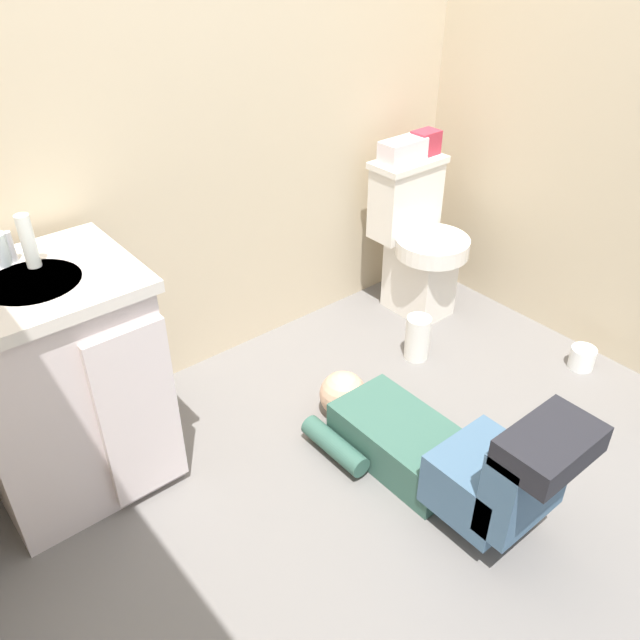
% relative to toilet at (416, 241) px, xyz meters
% --- Properties ---
extents(ground_plane, '(3.07, 2.94, 0.04)m').
position_rel_toilet_xyz_m(ground_plane, '(-0.91, -0.70, -0.39)').
color(ground_plane, slate).
extents(wall_back, '(2.73, 0.08, 2.40)m').
position_rel_toilet_xyz_m(wall_back, '(-0.91, 0.31, 0.83)').
color(wall_back, '#C8B594').
rests_on(wall_back, ground_plane).
extents(toilet, '(0.36, 0.46, 0.75)m').
position_rel_toilet_xyz_m(toilet, '(0.00, 0.00, 0.00)').
color(toilet, silver).
rests_on(toilet, ground_plane).
extents(vanity_cabinet, '(0.60, 0.53, 0.82)m').
position_rel_toilet_xyz_m(vanity_cabinet, '(-1.75, -0.05, 0.05)').
color(vanity_cabinet, silver).
rests_on(vanity_cabinet, ground_plane).
extents(faucet, '(0.02, 0.02, 0.10)m').
position_rel_toilet_xyz_m(faucet, '(-1.75, 0.10, 0.50)').
color(faucet, silver).
rests_on(faucet, vanity_cabinet).
extents(person_plumber, '(0.39, 1.06, 0.52)m').
position_rel_toilet_xyz_m(person_plumber, '(-0.81, -0.90, -0.19)').
color(person_plumber, '#33594C').
rests_on(person_plumber, ground_plane).
extents(tissue_box, '(0.22, 0.11, 0.10)m').
position_rel_toilet_xyz_m(tissue_box, '(-0.05, 0.09, 0.43)').
color(tissue_box, silver).
rests_on(tissue_box, toilet).
extents(toiletry_bag, '(0.12, 0.09, 0.11)m').
position_rel_toilet_xyz_m(toiletry_bag, '(0.10, 0.09, 0.44)').
color(toiletry_bag, '#B22D3F').
rests_on(toiletry_bag, toilet).
extents(bottle_white, '(0.04, 0.04, 0.17)m').
position_rel_toilet_xyz_m(bottle_white, '(-1.72, 0.03, 0.54)').
color(bottle_white, white).
rests_on(bottle_white, vanity_cabinet).
extents(paper_towel_roll, '(0.11, 0.11, 0.21)m').
position_rel_toilet_xyz_m(paper_towel_roll, '(-0.30, -0.32, -0.26)').
color(paper_towel_roll, white).
rests_on(paper_towel_roll, ground_plane).
extents(toilet_paper_roll, '(0.11, 0.11, 0.10)m').
position_rel_toilet_xyz_m(toilet_paper_roll, '(0.21, -0.84, -0.32)').
color(toilet_paper_roll, white).
rests_on(toilet_paper_roll, ground_plane).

